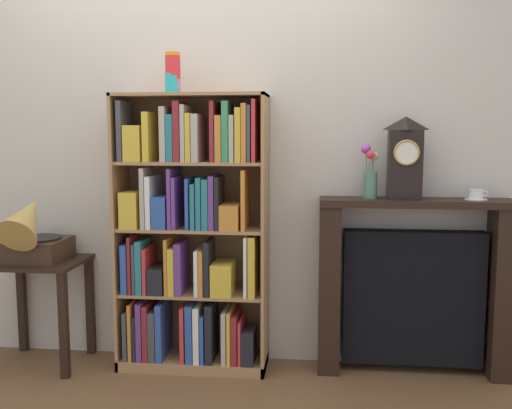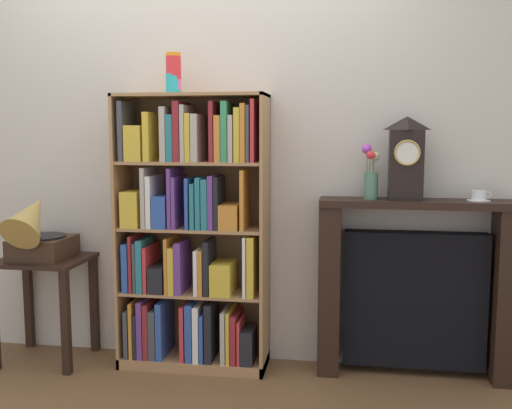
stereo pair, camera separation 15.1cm
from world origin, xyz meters
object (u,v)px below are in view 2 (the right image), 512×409
fireplace_mantel (414,290)px  mantel_clock (406,158)px  flower_vase (371,175)px  gramophone (36,231)px  cup_stack (173,73)px  teacup_with_saucer (479,196)px  side_table_left (45,285)px  bookshelf (191,242)px

fireplace_mantel → mantel_clock: (-0.07, -0.02, 0.73)m
flower_vase → mantel_clock: bearing=-1.7°
gramophone → flower_vase: (1.89, 0.17, 0.33)m
gramophone → mantel_clock: bearing=4.5°
cup_stack → teacup_with_saucer: cup_stack is taller
cup_stack → side_table_left: cup_stack is taller
mantel_clock → teacup_with_saucer: bearing=0.3°
cup_stack → mantel_clock: bearing=3.2°
cup_stack → fireplace_mantel: 1.80m
cup_stack → flower_vase: size_ratio=0.73×
side_table_left → bookshelf: bearing=3.5°
bookshelf → mantel_clock: bookshelf is taller
fireplace_mantel → teacup_with_saucer: teacup_with_saucer is taller
bookshelf → fireplace_mantel: (1.26, 0.06, -0.25)m
teacup_with_saucer → fireplace_mantel: bearing=176.5°
teacup_with_saucer → side_table_left: bearing=-177.7°
side_table_left → flower_vase: flower_vase is taller
gramophone → fireplace_mantel: gramophone is taller
side_table_left → flower_vase: size_ratio=2.06×
bookshelf → cup_stack: cup_stack is taller
side_table_left → fireplace_mantel: size_ratio=0.59×
bookshelf → flower_vase: bearing=2.7°
gramophone → cup_stack: bearing=6.6°
flower_vase → fireplace_mantel: bearing=3.6°
fireplace_mantel → flower_vase: flower_vase is taller
mantel_clock → teacup_with_saucer: size_ratio=3.60×
mantel_clock → side_table_left: bearing=-177.3°
mantel_clock → cup_stack: bearing=-176.8°
side_table_left → fireplace_mantel: 2.15m
bookshelf → gramophone: size_ratio=3.34×
gramophone → mantel_clock: 2.13m
fireplace_mantel → teacup_with_saucer: size_ratio=8.46×
gramophone → teacup_with_saucer: size_ratio=3.76×
cup_stack → side_table_left: (-0.81, -0.03, -1.23)m
side_table_left → cup_stack: bearing=1.9°
side_table_left → gramophone: (-0.00, -0.07, 0.34)m
bookshelf → flower_vase: bookshelf is taller
gramophone → mantel_clock: mantel_clock is taller
bookshelf → side_table_left: (-0.89, -0.05, -0.28)m
mantel_clock → teacup_with_saucer: 0.44m
cup_stack → side_table_left: bearing=-178.1°
cup_stack → gramophone: (-0.81, -0.09, -0.89)m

